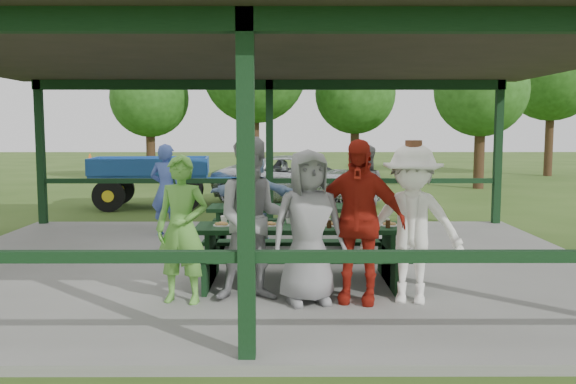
{
  "coord_description": "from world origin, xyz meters",
  "views": [
    {
      "loc": [
        0.34,
        -8.98,
        2.11
      ],
      "look_at": [
        0.37,
        -0.3,
        1.19
      ],
      "focal_mm": 38.0,
      "sensor_mm": 36.0,
      "label": 1
    }
  ],
  "objects_px": {
    "contestant_grey_left": "(254,219)",
    "spectator_grey": "(363,194)",
    "contestant_green": "(182,229)",
    "contestant_red": "(357,221)",
    "farm_trailer": "(151,181)",
    "spectator_lblue": "(252,196)",
    "picnic_table_far": "(283,223)",
    "spectator_blue": "(166,190)",
    "picnic_table_near": "(299,246)",
    "contestant_grey_mid": "(308,227)",
    "pickup_truck": "(300,179)",
    "contestant_white_fedora": "(412,224)"
  },
  "relations": [
    {
      "from": "contestant_green",
      "to": "spectator_grey",
      "type": "xyz_separation_m",
      "value": [
        2.54,
        3.66,
        0.01
      ]
    },
    {
      "from": "contestant_grey_left",
      "to": "contestant_grey_mid",
      "type": "distance_m",
      "value": 0.64
    },
    {
      "from": "contestant_red",
      "to": "spectator_blue",
      "type": "xyz_separation_m",
      "value": [
        -3.05,
        4.4,
        -0.08
      ]
    },
    {
      "from": "spectator_blue",
      "to": "contestant_green",
      "type": "bearing_deg",
      "value": 115.84
    },
    {
      "from": "picnic_table_far",
      "to": "spectator_blue",
      "type": "relative_size",
      "value": 1.4
    },
    {
      "from": "spectator_blue",
      "to": "farm_trailer",
      "type": "xyz_separation_m",
      "value": [
        -1.36,
        4.84,
        -0.25
      ]
    },
    {
      "from": "contestant_grey_left",
      "to": "spectator_lblue",
      "type": "xyz_separation_m",
      "value": [
        -0.22,
        3.67,
        -0.13
      ]
    },
    {
      "from": "contestant_red",
      "to": "contestant_green",
      "type": "bearing_deg",
      "value": -164.55
    },
    {
      "from": "picnic_table_far",
      "to": "contestant_red",
      "type": "height_order",
      "value": "contestant_red"
    },
    {
      "from": "contestant_grey_mid",
      "to": "contestant_white_fedora",
      "type": "height_order",
      "value": "contestant_white_fedora"
    },
    {
      "from": "picnic_table_far",
      "to": "pickup_truck",
      "type": "height_order",
      "value": "pickup_truck"
    },
    {
      "from": "contestant_white_fedora",
      "to": "spectator_lblue",
      "type": "xyz_separation_m",
      "value": [
        -2.04,
        3.77,
        -0.09
      ]
    },
    {
      "from": "contestant_green",
      "to": "spectator_lblue",
      "type": "bearing_deg",
      "value": 92.1
    },
    {
      "from": "spectator_lblue",
      "to": "spectator_blue",
      "type": "relative_size",
      "value": 0.96
    },
    {
      "from": "picnic_table_near",
      "to": "contestant_grey_mid",
      "type": "xyz_separation_m",
      "value": [
        0.08,
        -0.93,
        0.41
      ]
    },
    {
      "from": "contestant_grey_left",
      "to": "spectator_grey",
      "type": "height_order",
      "value": "contestant_grey_left"
    },
    {
      "from": "contestant_grey_mid",
      "to": "spectator_grey",
      "type": "bearing_deg",
      "value": 59.54
    },
    {
      "from": "contestant_grey_left",
      "to": "farm_trailer",
      "type": "distance_m",
      "value": 9.73
    },
    {
      "from": "contestant_grey_left",
      "to": "contestant_green",
      "type": "bearing_deg",
      "value": -179.81
    },
    {
      "from": "contestant_green",
      "to": "picnic_table_far",
      "type": "bearing_deg",
      "value": 79.42
    },
    {
      "from": "picnic_table_near",
      "to": "pickup_truck",
      "type": "height_order",
      "value": "pickup_truck"
    },
    {
      "from": "contestant_grey_mid",
      "to": "spectator_blue",
      "type": "xyz_separation_m",
      "value": [
        -2.49,
        4.46,
        -0.03
      ]
    },
    {
      "from": "picnic_table_far",
      "to": "contestant_green",
      "type": "height_order",
      "value": "contestant_green"
    },
    {
      "from": "contestant_green",
      "to": "spectator_blue",
      "type": "xyz_separation_m",
      "value": [
        -1.04,
        4.42,
        0.01
      ]
    },
    {
      "from": "contestant_red",
      "to": "spectator_lblue",
      "type": "distance_m",
      "value": 4.0
    },
    {
      "from": "spectator_lblue",
      "to": "picnic_table_far",
      "type": "bearing_deg",
      "value": 123.61
    },
    {
      "from": "contestant_green",
      "to": "spectator_lblue",
      "type": "relative_size",
      "value": 1.04
    },
    {
      "from": "contestant_grey_left",
      "to": "pickup_truck",
      "type": "distance_m",
      "value": 10.11
    },
    {
      "from": "contestant_grey_mid",
      "to": "farm_trailer",
      "type": "xyz_separation_m",
      "value": [
        -3.85,
        9.3,
        -0.27
      ]
    },
    {
      "from": "contestant_green",
      "to": "contestant_red",
      "type": "xyz_separation_m",
      "value": [
        2.01,
        0.02,
        0.09
      ]
    },
    {
      "from": "contestant_green",
      "to": "contestant_red",
      "type": "relative_size",
      "value": 0.9
    },
    {
      "from": "contestant_grey_left",
      "to": "contestant_red",
      "type": "height_order",
      "value": "contestant_grey_left"
    },
    {
      "from": "picnic_table_far",
      "to": "farm_trailer",
      "type": "relative_size",
      "value": 0.58
    },
    {
      "from": "picnic_table_near",
      "to": "contestant_green",
      "type": "xyz_separation_m",
      "value": [
        -1.37,
        -0.89,
        0.38
      ]
    },
    {
      "from": "contestant_red",
      "to": "spectator_lblue",
      "type": "relative_size",
      "value": 1.15
    },
    {
      "from": "contestant_grey_left",
      "to": "spectator_grey",
      "type": "bearing_deg",
      "value": 57.86
    },
    {
      "from": "contestant_red",
      "to": "spectator_grey",
      "type": "bearing_deg",
      "value": 96.68
    },
    {
      "from": "spectator_grey",
      "to": "contestant_green",
      "type": "bearing_deg",
      "value": 71.16
    },
    {
      "from": "spectator_blue",
      "to": "pickup_truck",
      "type": "bearing_deg",
      "value": -101.98
    },
    {
      "from": "contestant_grey_left",
      "to": "farm_trailer",
      "type": "relative_size",
      "value": 0.46
    },
    {
      "from": "contestant_green",
      "to": "spectator_lblue",
      "type": "xyz_separation_m",
      "value": [
        0.6,
        3.76,
        -0.03
      ]
    },
    {
      "from": "farm_trailer",
      "to": "picnic_table_far",
      "type": "bearing_deg",
      "value": -66.49
    },
    {
      "from": "contestant_green",
      "to": "farm_trailer",
      "type": "distance_m",
      "value": 9.57
    },
    {
      "from": "contestant_white_fedora",
      "to": "spectator_lblue",
      "type": "height_order",
      "value": "contestant_white_fedora"
    },
    {
      "from": "contestant_grey_left",
      "to": "spectator_blue",
      "type": "xyz_separation_m",
      "value": [
        -1.87,
        4.33,
        -0.1
      ]
    },
    {
      "from": "contestant_grey_left",
      "to": "contestant_red",
      "type": "xyz_separation_m",
      "value": [
        1.19,
        -0.08,
        -0.01
      ]
    },
    {
      "from": "contestant_red",
      "to": "pickup_truck",
      "type": "xyz_separation_m",
      "value": [
        -0.43,
        10.15,
        -0.37
      ]
    },
    {
      "from": "spectator_blue",
      "to": "farm_trailer",
      "type": "height_order",
      "value": "spectator_blue"
    },
    {
      "from": "contestant_grey_mid",
      "to": "farm_trailer",
      "type": "bearing_deg",
      "value": 98.4
    },
    {
      "from": "spectator_blue",
      "to": "spectator_grey",
      "type": "xyz_separation_m",
      "value": [
        3.58,
        -0.76,
        0.0
      ]
    }
  ]
}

